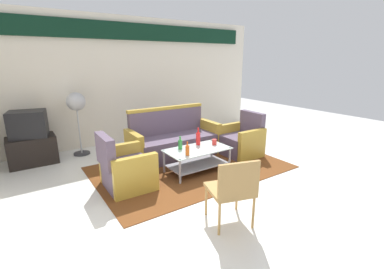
{
  "coord_description": "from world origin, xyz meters",
  "views": [
    {
      "loc": [
        -2.59,
        -3.0,
        1.89
      ],
      "look_at": [
        -0.13,
        0.65,
        0.65
      ],
      "focal_mm": 25.17,
      "sensor_mm": 36.0,
      "label": 1
    }
  ],
  "objects_px": {
    "bottle_green": "(180,144)",
    "television": "(28,124)",
    "bottle_red": "(198,138)",
    "bottle_orange": "(187,150)",
    "wicker_chair": "(233,187)",
    "armchair_right": "(241,141)",
    "pedestal_fan": "(76,105)",
    "coffee_table": "(197,156)",
    "couch": "(173,141)",
    "cup": "(214,142)",
    "armchair_left": "(126,170)",
    "tv_stand": "(32,150)"
  },
  "relations": [
    {
      "from": "bottle_orange",
      "to": "cup",
      "type": "bearing_deg",
      "value": 14.76
    },
    {
      "from": "armchair_right",
      "to": "television",
      "type": "xyz_separation_m",
      "value": [
        -3.55,
        1.8,
        0.47
      ]
    },
    {
      "from": "armchair_left",
      "to": "bottle_green",
      "type": "xyz_separation_m",
      "value": [
        1.0,
        0.05,
        0.21
      ]
    },
    {
      "from": "armchair_left",
      "to": "tv_stand",
      "type": "height_order",
      "value": "armchair_left"
    },
    {
      "from": "bottle_orange",
      "to": "cup",
      "type": "xyz_separation_m",
      "value": [
        0.69,
        0.18,
        -0.03
      ]
    },
    {
      "from": "television",
      "to": "wicker_chair",
      "type": "xyz_separation_m",
      "value": [
        1.75,
        -3.52,
        -0.27
      ]
    },
    {
      "from": "armchair_right",
      "to": "cup",
      "type": "xyz_separation_m",
      "value": [
        -0.84,
        -0.18,
        0.17
      ]
    },
    {
      "from": "armchair_left",
      "to": "bottle_red",
      "type": "relative_size",
      "value": 2.71
    },
    {
      "from": "armchair_right",
      "to": "wicker_chair",
      "type": "height_order",
      "value": "armchair_right"
    },
    {
      "from": "armchair_left",
      "to": "pedestal_fan",
      "type": "xyz_separation_m",
      "value": [
        -0.23,
        1.94,
        0.73
      ]
    },
    {
      "from": "armchair_left",
      "to": "television",
      "type": "bearing_deg",
      "value": -149.34
    },
    {
      "from": "television",
      "to": "pedestal_fan",
      "type": "height_order",
      "value": "pedestal_fan"
    },
    {
      "from": "wicker_chair",
      "to": "bottle_red",
      "type": "bearing_deg",
      "value": 83.79
    },
    {
      "from": "tv_stand",
      "to": "pedestal_fan",
      "type": "relative_size",
      "value": 0.63
    },
    {
      "from": "tv_stand",
      "to": "armchair_left",
      "type": "bearing_deg",
      "value": -60.1
    },
    {
      "from": "armchair_right",
      "to": "coffee_table",
      "type": "height_order",
      "value": "armchair_right"
    },
    {
      "from": "couch",
      "to": "cup",
      "type": "height_order",
      "value": "couch"
    },
    {
      "from": "television",
      "to": "coffee_table",
      "type": "bearing_deg",
      "value": 151.42
    },
    {
      "from": "coffee_table",
      "to": "bottle_green",
      "type": "relative_size",
      "value": 4.89
    },
    {
      "from": "bottle_orange",
      "to": "pedestal_fan",
      "type": "height_order",
      "value": "pedestal_fan"
    },
    {
      "from": "couch",
      "to": "cup",
      "type": "bearing_deg",
      "value": 112.93
    },
    {
      "from": "pedestal_fan",
      "to": "wicker_chair",
      "type": "bearing_deg",
      "value": -75.94
    },
    {
      "from": "bottle_red",
      "to": "television",
      "type": "bearing_deg",
      "value": 143.7
    },
    {
      "from": "armchair_left",
      "to": "armchair_right",
      "type": "xyz_separation_m",
      "value": [
        2.47,
        0.09,
        0.0
      ]
    },
    {
      "from": "armchair_left",
      "to": "wicker_chair",
      "type": "relative_size",
      "value": 1.01
    },
    {
      "from": "bottle_green",
      "to": "tv_stand",
      "type": "relative_size",
      "value": 0.28
    },
    {
      "from": "couch",
      "to": "television",
      "type": "distance_m",
      "value": 2.65
    },
    {
      "from": "tv_stand",
      "to": "television",
      "type": "bearing_deg",
      "value": 77.98
    },
    {
      "from": "armchair_right",
      "to": "television",
      "type": "bearing_deg",
      "value": 63.92
    },
    {
      "from": "coffee_table",
      "to": "pedestal_fan",
      "type": "relative_size",
      "value": 0.87
    },
    {
      "from": "pedestal_fan",
      "to": "wicker_chair",
      "type": "distance_m",
      "value": 3.72
    },
    {
      "from": "wicker_chair",
      "to": "armchair_right",
      "type": "bearing_deg",
      "value": 60.35
    },
    {
      "from": "bottle_green",
      "to": "bottle_red",
      "type": "distance_m",
      "value": 0.39
    },
    {
      "from": "cup",
      "to": "television",
      "type": "distance_m",
      "value": 3.37
    },
    {
      "from": "bottle_green",
      "to": "bottle_red",
      "type": "relative_size",
      "value": 0.72
    },
    {
      "from": "bottle_green",
      "to": "cup",
      "type": "xyz_separation_m",
      "value": [
        0.63,
        -0.14,
        -0.04
      ]
    },
    {
      "from": "bottle_orange",
      "to": "wicker_chair",
      "type": "distance_m",
      "value": 1.39
    },
    {
      "from": "cup",
      "to": "pedestal_fan",
      "type": "height_order",
      "value": "pedestal_fan"
    },
    {
      "from": "couch",
      "to": "armchair_left",
      "type": "relative_size",
      "value": 2.13
    },
    {
      "from": "pedestal_fan",
      "to": "couch",
      "type": "bearing_deg",
      "value": -37.53
    },
    {
      "from": "coffee_table",
      "to": "wicker_chair",
      "type": "distance_m",
      "value": 1.65
    },
    {
      "from": "television",
      "to": "pedestal_fan",
      "type": "relative_size",
      "value": 0.54
    },
    {
      "from": "bottle_green",
      "to": "television",
      "type": "distance_m",
      "value": 2.79
    },
    {
      "from": "bottle_orange",
      "to": "wicker_chair",
      "type": "relative_size",
      "value": 0.26
    },
    {
      "from": "bottle_red",
      "to": "tv_stand",
      "type": "distance_m",
      "value": 3.08
    },
    {
      "from": "couch",
      "to": "pedestal_fan",
      "type": "height_order",
      "value": "pedestal_fan"
    },
    {
      "from": "armchair_right",
      "to": "bottle_orange",
      "type": "relative_size",
      "value": 3.82
    },
    {
      "from": "television",
      "to": "bottle_orange",
      "type": "bearing_deg",
      "value": 145.15
    },
    {
      "from": "armchair_left",
      "to": "bottle_orange",
      "type": "distance_m",
      "value": 1.0
    },
    {
      "from": "couch",
      "to": "cup",
      "type": "xyz_separation_m",
      "value": [
        0.35,
        -0.86,
        0.14
      ]
    }
  ]
}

